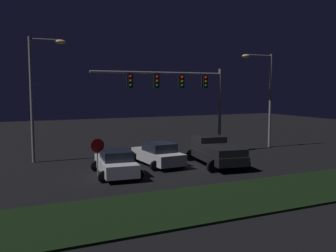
% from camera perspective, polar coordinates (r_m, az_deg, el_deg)
% --- Properties ---
extents(ground_plane, '(80.00, 80.00, 0.00)m').
position_cam_1_polar(ground_plane, '(24.66, 1.32, -5.94)').
color(ground_plane, black).
extents(grass_median, '(22.13, 4.80, 0.10)m').
position_cam_1_polar(grass_median, '(18.09, 12.59, -10.21)').
color(grass_median, black).
rests_on(grass_median, ground_plane).
extents(pickup_truck, '(3.38, 5.62, 1.80)m').
position_cam_1_polar(pickup_truck, '(24.72, 7.09, -3.60)').
color(pickup_truck, black).
rests_on(pickup_truck, ground_plane).
extents(car_sedan, '(2.68, 4.51, 1.51)m').
position_cam_1_polar(car_sedan, '(24.41, -1.52, -4.30)').
color(car_sedan, '#B7B7BC').
rests_on(car_sedan, ground_plane).
extents(car_sedan_far, '(2.79, 4.57, 1.51)m').
position_cam_1_polar(car_sedan_far, '(21.75, -7.91, -5.58)').
color(car_sedan_far, silver).
rests_on(car_sedan_far, ground_plane).
extents(traffic_signal_gantry, '(10.32, 0.56, 6.50)m').
position_cam_1_polar(traffic_signal_gantry, '(28.01, 2.07, 5.79)').
color(traffic_signal_gantry, slate).
rests_on(traffic_signal_gantry, ground_plane).
extents(street_lamp_left, '(2.44, 0.44, 8.38)m').
position_cam_1_polar(street_lamp_left, '(26.71, -19.06, 5.96)').
color(street_lamp_left, slate).
rests_on(street_lamp_left, ground_plane).
extents(street_lamp_right, '(3.04, 0.44, 7.84)m').
position_cam_1_polar(street_lamp_right, '(32.55, 14.40, 5.55)').
color(street_lamp_right, slate).
rests_on(street_lamp_right, ground_plane).
extents(stop_sign, '(0.76, 0.08, 2.23)m').
position_cam_1_polar(stop_sign, '(21.12, -10.65, -3.69)').
color(stop_sign, slate).
rests_on(stop_sign, ground_plane).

